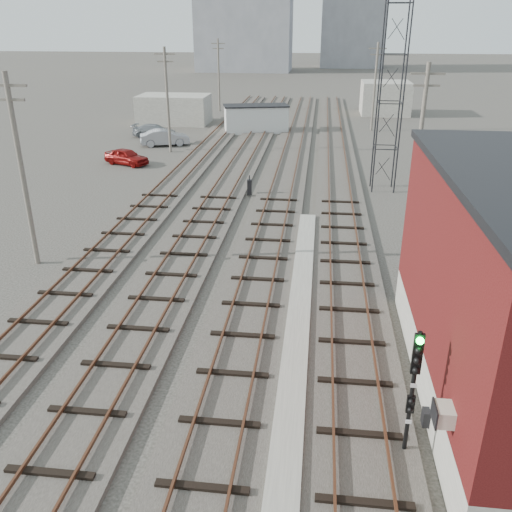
% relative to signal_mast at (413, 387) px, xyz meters
% --- Properties ---
extents(ground, '(320.00, 320.00, 0.00)m').
position_rel_signal_mast_xyz_m(ground, '(-3.70, 51.01, -2.26)').
color(ground, '#282621').
rests_on(ground, ground).
extents(track_right, '(3.20, 90.00, 0.39)m').
position_rel_signal_mast_xyz_m(track_right, '(-1.20, 30.01, -2.16)').
color(track_right, '#332D28').
rests_on(track_right, ground).
extents(track_mid_right, '(3.20, 90.00, 0.39)m').
position_rel_signal_mast_xyz_m(track_mid_right, '(-5.20, 30.01, -2.16)').
color(track_mid_right, '#332D28').
rests_on(track_mid_right, ground).
extents(track_mid_left, '(3.20, 90.00, 0.39)m').
position_rel_signal_mast_xyz_m(track_mid_left, '(-9.20, 30.01, -2.16)').
color(track_mid_left, '#332D28').
rests_on(track_mid_left, ground).
extents(track_left, '(3.20, 90.00, 0.39)m').
position_rel_signal_mast_xyz_m(track_left, '(-13.20, 30.01, -2.16)').
color(track_left, '#332D28').
rests_on(track_left, ground).
extents(platform_curb, '(0.90, 28.00, 0.26)m').
position_rel_signal_mast_xyz_m(platform_curb, '(-3.20, 5.01, -2.13)').
color(platform_curb, gray).
rests_on(platform_curb, ground).
extents(lattice_tower, '(1.60, 1.60, 15.00)m').
position_rel_signal_mast_xyz_m(lattice_tower, '(1.80, 26.01, 5.24)').
color(lattice_tower, black).
rests_on(lattice_tower, ground).
extents(utility_pole_left_a, '(1.80, 0.24, 9.00)m').
position_rel_signal_mast_xyz_m(utility_pole_left_a, '(-16.20, 11.01, 2.53)').
color(utility_pole_left_a, '#595147').
rests_on(utility_pole_left_a, ground).
extents(utility_pole_left_b, '(1.80, 0.24, 9.00)m').
position_rel_signal_mast_xyz_m(utility_pole_left_b, '(-16.20, 36.01, 2.53)').
color(utility_pole_left_b, '#595147').
rests_on(utility_pole_left_b, ground).
extents(utility_pole_left_c, '(1.80, 0.24, 9.00)m').
position_rel_signal_mast_xyz_m(utility_pole_left_c, '(-16.20, 61.01, 2.53)').
color(utility_pole_left_c, '#595147').
rests_on(utility_pole_left_c, ground).
extents(utility_pole_right_a, '(1.80, 0.24, 9.00)m').
position_rel_signal_mast_xyz_m(utility_pole_right_a, '(2.80, 19.01, 2.53)').
color(utility_pole_right_a, '#595147').
rests_on(utility_pole_right_a, ground).
extents(utility_pole_right_b, '(1.80, 0.24, 9.00)m').
position_rel_signal_mast_xyz_m(utility_pole_right_b, '(2.80, 49.01, 2.53)').
color(utility_pole_right_b, '#595147').
rests_on(utility_pole_right_b, ground).
extents(apartment_left, '(22.00, 14.00, 30.00)m').
position_rel_signal_mast_xyz_m(apartment_left, '(-21.70, 126.01, 12.74)').
color(apartment_left, gray).
rests_on(apartment_left, ground).
extents(apartment_right, '(16.00, 12.00, 26.00)m').
position_rel_signal_mast_xyz_m(apartment_right, '(4.30, 141.01, 10.74)').
color(apartment_right, gray).
rests_on(apartment_right, ground).
extents(shed_left, '(8.00, 5.00, 3.20)m').
position_rel_signal_mast_xyz_m(shed_left, '(-19.70, 51.01, -0.66)').
color(shed_left, gray).
rests_on(shed_left, ground).
extents(shed_right, '(6.00, 6.00, 4.00)m').
position_rel_signal_mast_xyz_m(shed_right, '(5.30, 61.01, -0.26)').
color(shed_right, gray).
rests_on(shed_right, ground).
extents(signal_mast, '(0.40, 0.41, 3.89)m').
position_rel_signal_mast_xyz_m(signal_mast, '(0.00, 0.00, 0.00)').
color(signal_mast, gray).
rests_on(signal_mast, ground).
extents(switch_stand, '(0.35, 0.35, 1.33)m').
position_rel_signal_mast_xyz_m(switch_stand, '(-7.30, 23.37, -1.64)').
color(switch_stand, black).
rests_on(switch_stand, ground).
extents(site_trailer, '(7.31, 4.51, 2.86)m').
position_rel_signal_mast_xyz_m(site_trailer, '(-9.60, 46.53, -0.82)').
color(site_trailer, silver).
rests_on(site_trailer, ground).
extents(car_red, '(4.20, 2.95, 1.33)m').
position_rel_signal_mast_xyz_m(car_red, '(-18.56, 30.95, -1.60)').
color(car_red, maroon).
rests_on(car_red, ground).
extents(car_silver, '(4.90, 3.09, 1.52)m').
position_rel_signal_mast_xyz_m(car_silver, '(-17.46, 38.69, -1.50)').
color(car_silver, '#97989E').
rests_on(car_silver, ground).
extents(car_grey, '(4.63, 2.09, 1.32)m').
position_rel_signal_mast_xyz_m(car_grey, '(-19.58, 42.45, -1.61)').
color(car_grey, gray).
rests_on(car_grey, ground).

